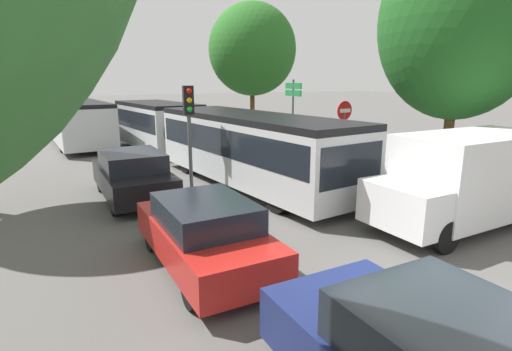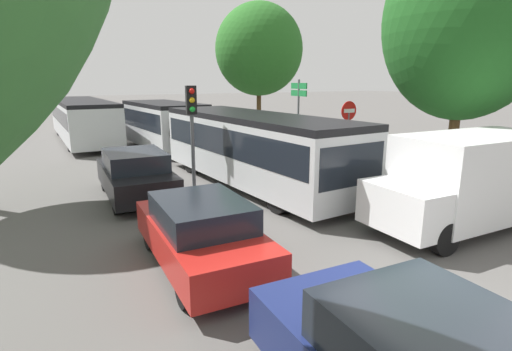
% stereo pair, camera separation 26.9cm
% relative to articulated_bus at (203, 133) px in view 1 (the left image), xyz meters
% --- Properties ---
extents(ground_plane, '(200.00, 200.00, 0.00)m').
position_rel_articulated_bus_xyz_m(ground_plane, '(-1.75, -12.44, -1.42)').
color(ground_plane, '#565451').
extents(articulated_bus, '(3.30, 16.63, 2.45)m').
position_rel_articulated_bus_xyz_m(articulated_bus, '(0.00, 0.00, 0.00)').
color(articulated_bus, silver).
rests_on(articulated_bus, ground).
extents(city_bus_rear, '(2.57, 11.38, 2.45)m').
position_rel_articulated_bus_xyz_m(city_bus_rear, '(-3.60, 10.37, -0.00)').
color(city_bus_rear, silver).
rests_on(city_bus_rear, ground).
extents(queued_car_red, '(1.90, 4.06, 1.38)m').
position_rel_articulated_bus_xyz_m(queued_car_red, '(-3.79, -8.57, -0.72)').
color(queued_car_red, '#B21E19').
rests_on(queued_car_red, ground).
extents(queued_car_black, '(2.04, 4.35, 1.48)m').
position_rel_articulated_bus_xyz_m(queued_car_black, '(-3.76, -3.19, -0.67)').
color(queued_car_black, black).
rests_on(queued_car_black, ground).
extents(white_van, '(5.08, 2.17, 2.31)m').
position_rel_articulated_bus_xyz_m(white_van, '(2.69, -9.82, -0.18)').
color(white_van, white).
rests_on(white_van, ground).
extents(traffic_light, '(0.35, 0.38, 3.40)m').
position_rel_articulated_bus_xyz_m(traffic_light, '(-1.86, -3.18, 1.08)').
color(traffic_light, '#56595E').
rests_on(traffic_light, ground).
extents(no_entry_sign, '(0.70, 0.08, 2.82)m').
position_rel_articulated_bus_xyz_m(no_entry_sign, '(3.87, -4.20, 0.46)').
color(no_entry_sign, '#56595E').
rests_on(no_entry_sign, ground).
extents(direction_sign_post, '(0.19, 1.40, 3.60)m').
position_rel_articulated_bus_xyz_m(direction_sign_post, '(5.00, 0.54, 1.14)').
color(direction_sign_post, '#56595E').
rests_on(direction_sign_post, ground).
extents(tree_right_near, '(4.96, 4.96, 8.32)m').
position_rel_articulated_bus_xyz_m(tree_right_near, '(5.53, -7.33, 3.89)').
color(tree_right_near, '#51381E').
rests_on(tree_right_near, ground).
extents(tree_right_mid, '(5.02, 5.02, 7.89)m').
position_rel_articulated_bus_xyz_m(tree_right_mid, '(5.64, 5.41, 3.73)').
color(tree_right_mid, '#51381E').
rests_on(tree_right_mid, ground).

